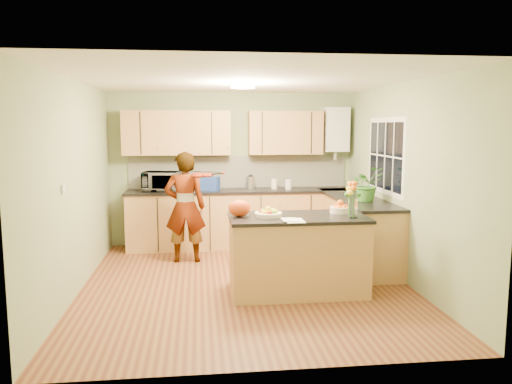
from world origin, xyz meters
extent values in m
plane|color=#5B2C1A|center=(0.00, 0.00, 0.00)|extent=(4.50, 4.50, 0.00)
cube|color=white|center=(0.00, 0.00, 2.50)|extent=(4.00, 4.50, 0.02)
cube|color=gray|center=(0.00, 2.25, 1.25)|extent=(4.00, 0.02, 2.50)
cube|color=gray|center=(0.00, -2.25, 1.25)|extent=(4.00, 0.02, 2.50)
cube|color=gray|center=(-2.00, 0.00, 1.25)|extent=(0.02, 4.50, 2.50)
cube|color=gray|center=(2.00, 0.00, 1.25)|extent=(0.02, 4.50, 2.50)
cube|color=#A97C43|center=(0.10, 1.95, 0.45)|extent=(3.60, 0.60, 0.90)
cube|color=black|center=(0.10, 1.94, 0.92)|extent=(3.64, 0.62, 0.04)
cube|color=#A97C43|center=(1.70, 0.85, 0.45)|extent=(0.60, 2.20, 0.90)
cube|color=black|center=(1.69, 0.85, 0.92)|extent=(0.62, 2.24, 0.04)
cube|color=white|center=(0.10, 2.23, 1.20)|extent=(3.60, 0.02, 0.52)
cube|color=#A97C43|center=(-0.90, 2.08, 1.85)|extent=(1.70, 0.34, 0.70)
cube|color=#A97C43|center=(0.85, 2.08, 1.85)|extent=(1.20, 0.34, 0.70)
cube|color=silver|center=(1.70, 2.09, 1.90)|extent=(0.40, 0.30, 0.72)
cylinder|color=#BDBDC2|center=(1.70, 2.09, 1.50)|extent=(0.06, 0.06, 0.20)
cube|color=silver|center=(1.99, 0.60, 1.55)|extent=(0.01, 1.30, 1.05)
cube|color=black|center=(1.99, 0.60, 1.55)|extent=(0.01, 1.18, 0.92)
cube|color=silver|center=(-1.99, -0.60, 1.30)|extent=(0.02, 0.09, 0.09)
cylinder|color=#FFEABF|center=(0.00, 0.30, 2.46)|extent=(0.30, 0.30, 0.06)
cylinder|color=silver|center=(0.00, 0.30, 2.49)|extent=(0.10, 0.10, 0.02)
cube|color=#A97C43|center=(0.58, -0.38, 0.44)|extent=(1.56, 0.78, 0.88)
cube|color=black|center=(0.58, -0.38, 0.90)|extent=(1.60, 0.82, 0.04)
cylinder|color=#FCE9C9|center=(0.23, -0.38, 0.94)|extent=(0.32, 0.32, 0.05)
cylinder|color=#FCE9C9|center=(1.13, -0.23, 0.96)|extent=(0.25, 0.25, 0.07)
cylinder|color=silver|center=(1.18, -0.56, 1.03)|extent=(0.11, 0.11, 0.22)
ellipsoid|color=#E14512|center=(-0.10, -0.33, 1.02)|extent=(0.28, 0.24, 0.19)
cube|color=white|center=(0.48, -0.68, 0.92)|extent=(0.20, 0.28, 0.01)
imported|color=#EEA991|center=(-0.76, 1.14, 0.80)|extent=(0.59, 0.39, 1.60)
imported|color=silver|center=(-1.15, 1.94, 1.09)|extent=(0.61, 0.47, 0.30)
cube|color=navy|center=(-0.38, 1.92, 1.05)|extent=(0.32, 0.28, 0.22)
cylinder|color=#BDBDC2|center=(0.27, 1.98, 1.04)|extent=(0.15, 0.15, 0.21)
sphere|color=black|center=(0.27, 1.98, 1.18)|extent=(0.08, 0.08, 0.08)
cylinder|color=#FCE9C9|center=(0.66, 2.00, 1.02)|extent=(0.10, 0.10, 0.16)
cylinder|color=silver|center=(0.88, 1.90, 1.02)|extent=(0.13, 0.13, 0.16)
imported|color=#397828|center=(1.70, 0.48, 1.18)|extent=(0.51, 0.47, 0.48)
camera|label=1|loc=(-0.57, -6.01, 1.96)|focal=35.00mm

